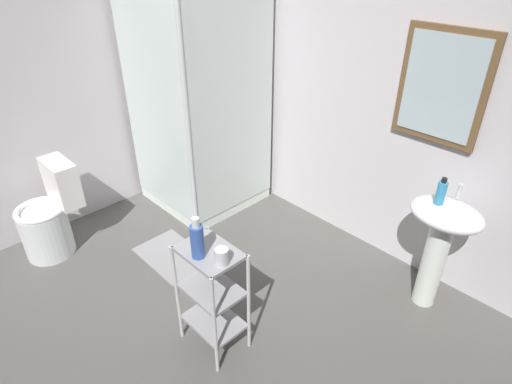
# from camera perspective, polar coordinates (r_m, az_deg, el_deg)

# --- Properties ---
(ground_plane) EXTENTS (4.20, 4.20, 0.02)m
(ground_plane) POSITION_cam_1_polar(r_m,az_deg,el_deg) (2.92, -11.08, -19.88)
(ground_plane) COLOR #56534F
(wall_back) EXTENTS (4.20, 0.14, 2.50)m
(wall_back) POSITION_cam_1_polar(r_m,az_deg,el_deg) (3.32, 14.39, 13.06)
(wall_back) COLOR silver
(wall_back) RESTS_ON ground_plane
(wall_left) EXTENTS (0.10, 4.20, 2.50)m
(wall_left) POSITION_cam_1_polar(r_m,az_deg,el_deg) (3.74, -29.76, 11.93)
(wall_left) COLOR silver
(wall_left) RESTS_ON ground_plane
(shower_stall) EXTENTS (0.92, 0.92, 2.00)m
(shower_stall) POSITION_cam_1_polar(r_m,az_deg,el_deg) (3.94, -7.39, 4.24)
(shower_stall) COLOR white
(shower_stall) RESTS_ON ground_plane
(pedestal_sink) EXTENTS (0.46, 0.37, 0.81)m
(pedestal_sink) POSITION_cam_1_polar(r_m,az_deg,el_deg) (3.00, 23.59, -5.34)
(pedestal_sink) COLOR white
(pedestal_sink) RESTS_ON ground_plane
(sink_faucet) EXTENTS (0.03, 0.03, 0.10)m
(sink_faucet) POSITION_cam_1_polar(r_m,az_deg,el_deg) (2.96, 25.70, 0.07)
(sink_faucet) COLOR silver
(sink_faucet) RESTS_ON pedestal_sink
(toilet) EXTENTS (0.37, 0.49, 0.76)m
(toilet) POSITION_cam_1_polar(r_m,az_deg,el_deg) (3.75, -26.00, -3.15)
(toilet) COLOR white
(toilet) RESTS_ON ground_plane
(storage_cart) EXTENTS (0.38, 0.28, 0.74)m
(storage_cart) POSITION_cam_1_polar(r_m,az_deg,el_deg) (2.59, -5.96, -13.10)
(storage_cart) COLOR silver
(storage_cart) RESTS_ON ground_plane
(hand_soap_bottle) EXTENTS (0.06, 0.06, 0.18)m
(hand_soap_bottle) POSITION_cam_1_polar(r_m,az_deg,el_deg) (2.84, 23.65, -0.02)
(hand_soap_bottle) COLOR #389ED1
(hand_soap_bottle) RESTS_ON pedestal_sink
(shampoo_bottle_blue) EXTENTS (0.07, 0.07, 0.25)m
(shampoo_bottle_blue) POSITION_cam_1_polar(r_m,az_deg,el_deg) (2.29, -7.92, -6.46)
(shampoo_bottle_blue) COLOR #365AAE
(shampoo_bottle_blue) RESTS_ON storage_cart
(rinse_cup) EXTENTS (0.08, 0.08, 0.10)m
(rinse_cup) POSITION_cam_1_polar(r_m,az_deg,el_deg) (2.27, -4.63, -8.64)
(rinse_cup) COLOR silver
(rinse_cup) RESTS_ON storage_cart
(bath_mat) EXTENTS (0.60, 0.40, 0.02)m
(bath_mat) POSITION_cam_1_polar(r_m,az_deg,el_deg) (3.54, -11.18, -8.44)
(bath_mat) COLOR gray
(bath_mat) RESTS_ON ground_plane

